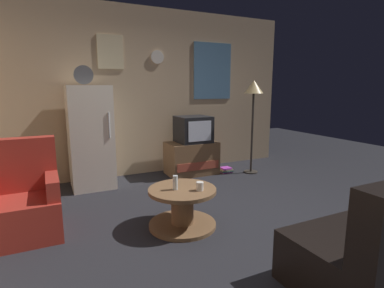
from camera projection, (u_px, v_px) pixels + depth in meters
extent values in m
plane|color=#232328|center=(224.00, 227.00, 3.26)|extent=(12.00, 12.00, 0.00)
cube|color=tan|center=(149.00, 93.00, 5.18)|extent=(5.20, 0.10, 2.75)
cube|color=teal|center=(213.00, 71.00, 5.57)|extent=(0.76, 0.02, 1.00)
cube|color=beige|center=(110.00, 52.00, 4.74)|extent=(0.40, 0.02, 0.52)
cylinder|color=silver|center=(157.00, 57.00, 5.07)|extent=(0.22, 0.03, 0.22)
cube|color=silver|center=(90.00, 137.00, 4.48)|extent=(0.60, 0.60, 1.50)
cylinder|color=silver|center=(109.00, 125.00, 4.26)|extent=(0.02, 0.02, 0.36)
cylinder|color=#4C4C51|center=(84.00, 75.00, 4.22)|extent=(0.26, 0.04, 0.26)
cube|color=brown|center=(191.00, 158.00, 5.24)|extent=(0.84, 0.52, 0.55)
cube|color=#AD4733|center=(198.00, 166.00, 5.02)|extent=(0.76, 0.01, 0.13)
cube|color=black|center=(193.00, 129.00, 5.16)|extent=(0.54, 0.50, 0.44)
cube|color=silver|center=(200.00, 131.00, 4.94)|extent=(0.41, 0.01, 0.33)
cylinder|color=#332D28|center=(251.00, 172.00, 5.36)|extent=(0.24, 0.24, 0.02)
cylinder|color=#332D28|center=(252.00, 133.00, 5.23)|extent=(0.04, 0.04, 1.40)
cone|color=#F2D18C|center=(254.00, 87.00, 5.09)|extent=(0.32, 0.32, 0.22)
cylinder|color=brown|center=(182.00, 224.00, 3.29)|extent=(0.72, 0.72, 0.04)
cylinder|color=brown|center=(182.00, 207.00, 3.25)|extent=(0.24, 0.24, 0.38)
cylinder|color=brown|center=(182.00, 190.00, 3.22)|extent=(0.72, 0.72, 0.04)
cylinder|color=silver|center=(175.00, 183.00, 3.17)|extent=(0.05, 0.05, 0.15)
cylinder|color=silver|center=(200.00, 186.00, 3.15)|extent=(0.08, 0.08, 0.09)
cube|color=#A52D23|center=(24.00, 217.00, 3.04)|extent=(0.68, 0.68, 0.40)
cube|color=#A52D23|center=(21.00, 165.00, 3.18)|extent=(0.68, 0.16, 0.56)
cube|color=#A52D23|center=(52.00, 184.00, 3.11)|extent=(0.12, 0.60, 0.20)
cube|color=#C445AF|center=(226.00, 172.00, 5.36)|extent=(0.18, 0.16, 0.02)
cube|color=#335A5C|center=(226.00, 171.00, 5.36)|extent=(0.21, 0.18, 0.02)
cube|color=#97936A|center=(226.00, 169.00, 5.35)|extent=(0.21, 0.17, 0.02)
cube|color=#B841C1|center=(226.00, 168.00, 5.35)|extent=(0.17, 0.16, 0.03)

